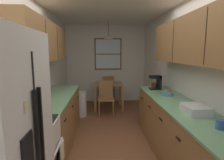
# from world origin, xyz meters

# --- Properties ---
(ground_plane) EXTENTS (12.00, 12.00, 0.00)m
(ground_plane) POSITION_xyz_m (0.00, 1.00, 0.00)
(ground_plane) COLOR brown
(wall_left) EXTENTS (0.10, 9.00, 2.55)m
(wall_left) POSITION_xyz_m (-1.35, 1.00, 1.27)
(wall_left) COLOR silver
(wall_left) RESTS_ON ground
(wall_right) EXTENTS (0.10, 9.00, 2.55)m
(wall_right) POSITION_xyz_m (1.35, 1.00, 1.27)
(wall_right) COLOR silver
(wall_right) RESTS_ON ground
(wall_back) EXTENTS (4.40, 0.10, 2.55)m
(wall_back) POSITION_xyz_m (0.00, 3.65, 1.27)
(wall_back) COLOR silver
(wall_back) RESTS_ON ground
(ceiling_slab) EXTENTS (4.40, 9.00, 0.08)m
(ceiling_slab) POSITION_xyz_m (0.00, 1.00, 2.59)
(ceiling_slab) COLOR white
(microwave_over_range) EXTENTS (0.39, 0.59, 0.34)m
(microwave_over_range) POSITION_xyz_m (-1.11, -0.59, 1.67)
(microwave_over_range) COLOR white
(counter_left) EXTENTS (0.64, 2.06, 0.90)m
(counter_left) POSITION_xyz_m (-1.00, 0.73, 0.45)
(counter_left) COLOR olive
(counter_left) RESTS_ON ground
(upper_cabinets_left) EXTENTS (0.33, 2.14, 0.65)m
(upper_cabinets_left) POSITION_xyz_m (-1.14, 0.68, 1.84)
(upper_cabinets_left) COLOR olive
(counter_right) EXTENTS (0.64, 3.05, 0.90)m
(counter_right) POSITION_xyz_m (1.00, 0.01, 0.45)
(counter_right) COLOR olive
(counter_right) RESTS_ON ground
(upper_cabinets_right) EXTENTS (0.33, 2.73, 0.68)m
(upper_cabinets_right) POSITION_xyz_m (1.14, -0.04, 1.84)
(upper_cabinets_right) COLOR olive
(dining_table) EXTENTS (0.82, 0.73, 0.75)m
(dining_table) POSITION_xyz_m (0.05, 2.78, 0.62)
(dining_table) COLOR olive
(dining_table) RESTS_ON ground
(dining_chair_near) EXTENTS (0.40, 0.40, 0.90)m
(dining_chair_near) POSITION_xyz_m (-0.04, 2.20, 0.50)
(dining_chair_near) COLOR olive
(dining_chair_near) RESTS_ON ground
(dining_chair_far) EXTENTS (0.44, 0.44, 0.90)m
(dining_chair_far) POSITION_xyz_m (0.05, 3.35, 0.50)
(dining_chair_far) COLOR olive
(dining_chair_far) RESTS_ON ground
(pendant_light) EXTENTS (0.31, 0.31, 0.53)m
(pendant_light) POSITION_xyz_m (0.05, 2.78, 2.07)
(pendant_light) COLOR black
(back_window) EXTENTS (0.89, 0.05, 1.03)m
(back_window) POSITION_xyz_m (0.07, 3.58, 1.60)
(back_window) COLOR brown
(trash_bin) EXTENTS (0.28, 0.28, 0.65)m
(trash_bin) POSITION_xyz_m (-0.70, 2.12, 0.32)
(trash_bin) COLOR silver
(trash_bin) RESTS_ON ground
(storage_canister) EXTENTS (0.13, 0.13, 0.21)m
(storage_canister) POSITION_xyz_m (-1.00, -0.14, 1.00)
(storage_canister) COLOR red
(storage_canister) RESTS_ON counter_left
(dish_towel) EXTENTS (0.02, 0.16, 0.24)m
(dish_towel) POSITION_xyz_m (-0.64, -0.44, 0.50)
(dish_towel) COLOR beige
(coffee_maker) EXTENTS (0.22, 0.18, 0.29)m
(coffee_maker) POSITION_xyz_m (0.98, 1.17, 1.05)
(coffee_maker) COLOR black
(coffee_maker) RESTS_ON counter_right
(mug_spare) EXTENTS (0.12, 0.09, 0.10)m
(mug_spare) POSITION_xyz_m (1.02, -0.80, 0.95)
(mug_spare) COLOR #335999
(mug_spare) RESTS_ON counter_right
(fruit_bowl) EXTENTS (0.23, 0.23, 0.09)m
(fruit_bowl) POSITION_xyz_m (1.01, 0.64, 0.94)
(fruit_bowl) COLOR #597F9E
(fruit_bowl) RESTS_ON counter_right
(dish_rack) EXTENTS (0.28, 0.34, 0.10)m
(dish_rack) POSITION_xyz_m (1.02, -0.32, 0.95)
(dish_rack) COLOR silver
(dish_rack) RESTS_ON counter_right
(table_serving_bowl) EXTENTS (0.18, 0.18, 0.06)m
(table_serving_bowl) POSITION_xyz_m (-0.06, 2.85, 0.78)
(table_serving_bowl) COLOR #E0D14C
(table_serving_bowl) RESTS_ON dining_table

